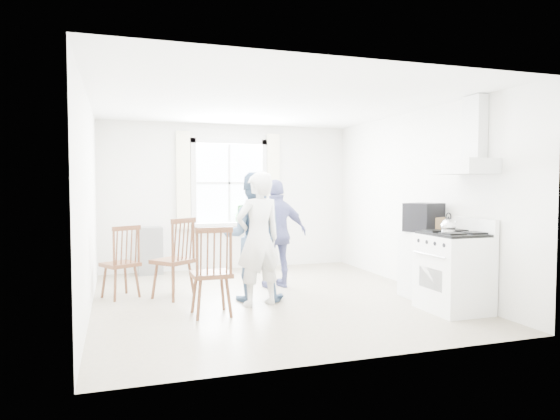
# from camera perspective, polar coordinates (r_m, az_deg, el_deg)

# --- Properties ---
(room_shell) EXTENTS (4.62, 5.12, 2.64)m
(room_shell) POSITION_cam_1_polar(r_m,az_deg,el_deg) (6.64, -1.24, 0.98)
(room_shell) COLOR gray
(room_shell) RESTS_ON ground
(window_assembly) EXTENTS (1.88, 0.24, 1.70)m
(window_assembly) POSITION_cam_1_polar(r_m,az_deg,el_deg) (9.00, -5.79, 2.53)
(window_assembly) COLOR white
(window_assembly) RESTS_ON room_shell
(range_hood) EXTENTS (0.45, 0.76, 0.94)m
(range_hood) POSITION_cam_1_polar(r_m,az_deg,el_deg) (6.42, 20.61, 6.08)
(range_hood) COLOR silver
(range_hood) RESTS_ON room_shell
(shelf_unit) EXTENTS (0.40, 0.30, 0.80)m
(shelf_unit) POSITION_cam_1_polar(r_m,az_deg,el_deg) (8.77, -14.59, -4.53)
(shelf_unit) COLOR slate
(shelf_unit) RESTS_ON ground
(gas_stove) EXTENTS (0.68, 0.76, 1.12)m
(gas_stove) POSITION_cam_1_polar(r_m,az_deg,el_deg) (6.39, 19.25, -6.62)
(gas_stove) COLOR white
(gas_stove) RESTS_ON ground
(kettle) EXTENTS (0.18, 0.18, 0.25)m
(kettle) POSITION_cam_1_polar(r_m,az_deg,el_deg) (6.18, 18.68, -1.78)
(kettle) COLOR silver
(kettle) RESTS_ON gas_stove
(low_cabinet) EXTENTS (0.50, 0.55, 0.90)m
(low_cabinet) POSITION_cam_1_polar(r_m,az_deg,el_deg) (7.00, 16.19, -6.03)
(low_cabinet) COLOR silver
(low_cabinet) RESTS_ON ground
(stereo_stack) EXTENTS (0.53, 0.51, 0.38)m
(stereo_stack) POSITION_cam_1_polar(r_m,az_deg,el_deg) (6.89, 16.10, -0.82)
(stereo_stack) COLOR black
(stereo_stack) RESTS_ON low_cabinet
(cardboard_box) EXTENTS (0.34, 0.27, 0.20)m
(cardboard_box) POSITION_cam_1_polar(r_m,az_deg,el_deg) (6.88, 17.16, -1.60)
(cardboard_box) COLOR olive
(cardboard_box) RESTS_ON low_cabinet
(windsor_chair_a) EXTENTS (0.64, 0.64, 1.09)m
(windsor_chair_a) POSITION_cam_1_polar(r_m,az_deg,el_deg) (6.78, -11.42, -4.41)
(windsor_chair_a) COLOR #492817
(windsor_chair_a) RESTS_ON ground
(windsor_chair_b) EXTENTS (0.46, 0.45, 1.06)m
(windsor_chair_b) POSITION_cam_1_polar(r_m,az_deg,el_deg) (5.78, -7.67, -5.88)
(windsor_chair_b) COLOR #492817
(windsor_chair_b) RESTS_ON ground
(windsor_chair_c) EXTENTS (0.56, 0.56, 0.99)m
(windsor_chair_c) POSITION_cam_1_polar(r_m,az_deg,el_deg) (6.97, -17.38, -4.80)
(windsor_chair_c) COLOR #492817
(windsor_chair_c) RESTS_ON ground
(person_left) EXTENTS (0.74, 0.74, 1.69)m
(person_left) POSITION_cam_1_polar(r_m,az_deg,el_deg) (6.28, -2.48, -3.32)
(person_left) COLOR silver
(person_left) RESTS_ON ground
(person_mid) EXTENTS (1.02, 1.02, 1.69)m
(person_mid) POSITION_cam_1_polar(r_m,az_deg,el_deg) (6.55, -3.12, -3.07)
(person_mid) COLOR #476285
(person_mid) RESTS_ON ground
(person_right) EXTENTS (1.01, 1.01, 1.60)m
(person_right) POSITION_cam_1_polar(r_m,az_deg,el_deg) (7.37, -0.34, -2.72)
(person_right) COLOR navy
(person_right) RESTS_ON ground
(potted_plant) EXTENTS (0.23, 0.23, 0.32)m
(potted_plant) POSITION_cam_1_polar(r_m,az_deg,el_deg) (8.97, -4.66, -0.37)
(potted_plant) COLOR #33733A
(potted_plant) RESTS_ON window_assembly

